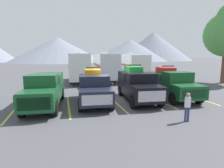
{
  "coord_description": "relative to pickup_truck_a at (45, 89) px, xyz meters",
  "views": [
    {
      "loc": [
        -3.62,
        -13.25,
        3.49
      ],
      "look_at": [
        0.0,
        0.14,
        1.2
      ],
      "focal_mm": 29.38,
      "sensor_mm": 36.0,
      "label": 1
    }
  ],
  "objects": [
    {
      "name": "lot_stripe_d",
      "position": [
        8.13,
        -0.34,
        -1.17
      ],
      "size": [
        0.12,
        5.5,
        0.01
      ],
      "primitive_type": "cube",
      "color": "gold",
      "rests_on": "ground"
    },
    {
      "name": "lot_stripe_e",
      "position": [
        11.46,
        -0.34,
        -1.17
      ],
      "size": [
        0.12,
        5.5,
        0.01
      ],
      "primitive_type": "cube",
      "color": "gold",
      "rests_on": "ground"
    },
    {
      "name": "lot_stripe_c",
      "position": [
        4.81,
        -0.34,
        -1.17
      ],
      "size": [
        0.12,
        5.5,
        0.01
      ],
      "primitive_type": "cube",
      "color": "gold",
      "rests_on": "ground"
    },
    {
      "name": "pickup_truck_d",
      "position": [
        9.66,
        0.05,
        -0.01
      ],
      "size": [
        2.63,
        5.75,
        2.52
      ],
      "color": "#144723",
      "rests_on": "ground"
    },
    {
      "name": "ground_plane",
      "position": [
        4.81,
        0.52,
        -1.17
      ],
      "size": [
        240.0,
        240.0,
        0.0
      ],
      "primitive_type": "plane",
      "color": "#47474C"
    },
    {
      "name": "pickup_truck_a",
      "position": [
        0.0,
        0.0,
        0.0
      ],
      "size": [
        2.5,
        5.92,
        2.23
      ],
      "color": "#144723",
      "rests_on": "ground"
    },
    {
      "name": "lot_stripe_a",
      "position": [
        -1.85,
        -0.34,
        -1.17
      ],
      "size": [
        0.12,
        5.5,
        0.01
      ],
      "primitive_type": "cube",
      "color": "gold",
      "rests_on": "ground"
    },
    {
      "name": "mountain_ridge",
      "position": [
        16.03,
        79.14,
        5.36
      ],
      "size": [
        125.93,
        50.59,
        15.36
      ],
      "color": "slate",
      "rests_on": "ground"
    },
    {
      "name": "pickup_truck_b",
      "position": [
        3.29,
        0.06,
        -0.04
      ],
      "size": [
        2.6,
        5.39,
        2.5
      ],
      "color": "black",
      "rests_on": "ground"
    },
    {
      "name": "camper_trailer_a",
      "position": [
        3.14,
        10.21,
        0.84
      ],
      "size": [
        2.71,
        8.53,
        3.82
      ],
      "color": "white",
      "rests_on": "ground"
    },
    {
      "name": "camper_trailer_c",
      "position": [
        10.13,
        10.26,
        0.76
      ],
      "size": [
        2.78,
        8.52,
        3.67
      ],
      "color": "white",
      "rests_on": "ground"
    },
    {
      "name": "lot_stripe_b",
      "position": [
        1.48,
        -0.34,
        -1.17
      ],
      "size": [
        0.12,
        5.5,
        0.01
      ],
      "primitive_type": "cube",
      "color": "gold",
      "rests_on": "ground"
    },
    {
      "name": "pickup_truck_c",
      "position": [
        6.63,
        -0.0,
        0.02
      ],
      "size": [
        2.61,
        5.58,
        2.66
      ],
      "color": "black",
      "rests_on": "ground"
    },
    {
      "name": "camper_trailer_b",
      "position": [
        6.5,
        10.01,
        0.81
      ],
      "size": [
        2.7,
        7.93,
        3.76
      ],
      "color": "silver",
      "rests_on": "ground"
    },
    {
      "name": "person_a",
      "position": [
        7.31,
        -4.95,
        -0.29
      ],
      "size": [
        0.34,
        0.21,
        1.53
      ],
      "color": "navy",
      "rests_on": "ground"
    }
  ]
}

